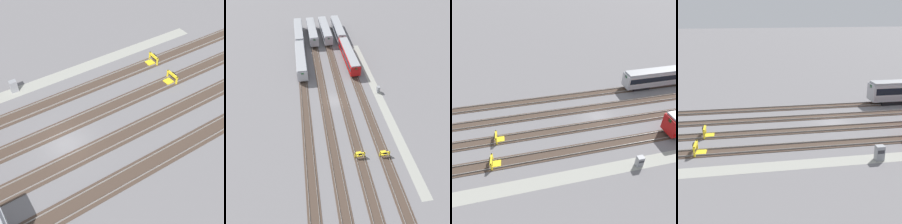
{
  "view_description": "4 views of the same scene",
  "coord_description": "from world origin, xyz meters",
  "views": [
    {
      "loc": [
        7.44,
        21.03,
        26.36
      ],
      "look_at": [
        -5.92,
        0.0,
        1.8
      ],
      "focal_mm": 50.0,
      "sensor_mm": 36.0,
      "label": 1
    },
    {
      "loc": [
        -39.9,
        5.62,
        34.81
      ],
      "look_at": [
        -5.92,
        0.0,
        1.8
      ],
      "focal_mm": 35.0,
      "sensor_mm": 36.0,
      "label": 2
    },
    {
      "loc": [
        -12.48,
        -27.95,
        23.15
      ],
      "look_at": [
        -5.92,
        0.0,
        1.8
      ],
      "focal_mm": 35.0,
      "sensor_mm": 36.0,
      "label": 3
    },
    {
      "loc": [
        -12.18,
        -38.91,
        15.19
      ],
      "look_at": [
        -5.92,
        0.0,
        1.8
      ],
      "focal_mm": 50.0,
      "sensor_mm": 36.0,
      "label": 4
    }
  ],
  "objects": [
    {
      "name": "ground_plane",
      "position": [
        0.0,
        0.0,
        0.0
      ],
      "size": [
        400.0,
        400.0,
        0.0
      ],
      "primitive_type": "plane",
      "color": "slate"
    },
    {
      "name": "service_walkway",
      "position": [
        0.0,
        -11.25,
        0.0
      ],
      "size": [
        54.0,
        2.0,
        0.01
      ],
      "primitive_type": "cube",
      "color": "#9E9E93",
      "rests_on": "ground"
    },
    {
      "name": "rail_track_nearest",
      "position": [
        0.0,
        -7.03,
        0.04
      ],
      "size": [
        90.0,
        2.24,
        0.21
      ],
      "color": "#47382D",
      "rests_on": "ground"
    },
    {
      "name": "rail_track_near_inner",
      "position": [
        0.0,
        -2.34,
        0.04
      ],
      "size": [
        90.0,
        2.24,
        0.21
      ],
      "color": "#47382D",
      "rests_on": "ground"
    },
    {
      "name": "rail_track_middle",
      "position": [
        0.0,
        2.34,
        0.04
      ],
      "size": [
        90.0,
        2.24,
        0.21
      ],
      "color": "#47382D",
      "rests_on": "ground"
    },
    {
      "name": "rail_track_far_inner",
      "position": [
        0.0,
        7.03,
        0.04
      ],
      "size": [
        90.0,
        2.24,
        0.21
      ],
      "color": "#47382D",
      "rests_on": "ground"
    },
    {
      "name": "subway_car_front_row_leftmost",
      "position": [
        36.53,
        -6.99,
        2.04
      ],
      "size": [
        18.0,
        2.85,
        3.7
      ],
      "color": "#ADAFB7",
      "rests_on": "ground"
    },
    {
      "name": "subway_car_front_row_left_inner",
      "position": [
        17.35,
        7.04,
        2.04
      ],
      "size": [
        18.02,
        2.96,
        3.7
      ],
      "color": "#ADAFB7",
      "rests_on": "ground"
    },
    {
      "name": "subway_car_front_row_centre",
      "position": [
        17.35,
        -7.08,
        2.04
      ],
      "size": [
        18.05,
        3.15,
        3.7
      ],
      "color": "#B71414",
      "rests_on": "ground"
    },
    {
      "name": "subway_car_front_row_right_inner",
      "position": [
        36.01,
        2.36,
        2.04
      ],
      "size": [
        18.03,
        3.06,
        3.7
      ],
      "color": "#ADAFB7",
      "rests_on": "ground"
    },
    {
      "name": "subway_car_front_row_rightmost",
      "position": [
        36.29,
        -2.33,
        2.04
      ],
      "size": [
        18.04,
        3.13,
        3.7
      ],
      "color": "#ADAFB7",
      "rests_on": "ground"
    },
    {
      "name": "subway_car_back_row_leftmost",
      "position": [
        36.0,
        7.0,
        2.04
      ],
      "size": [
        18.01,
        2.93,
        3.7
      ],
      "color": "#ADAFB7",
      "rests_on": "ground"
    },
    {
      "name": "bumper_stop_nearest_track",
      "position": [
        -17.17,
        -7.04,
        0.51
      ],
      "size": [
        1.37,
        2.01,
        1.22
      ],
      "color": "yellow",
      "rests_on": "ground"
    },
    {
      "name": "bumper_stop_near_inner_track",
      "position": [
        -16.65,
        -2.34,
        0.51
      ],
      "size": [
        1.35,
        2.0,
        1.22
      ],
      "color": "yellow",
      "rests_on": "ground"
    },
    {
      "name": "electrical_cabinet",
      "position": [
        1.63,
        -11.56,
        0.8
      ],
      "size": [
        0.9,
        0.73,
        1.6
      ],
      "color": "gray",
      "rests_on": "ground"
    }
  ]
}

